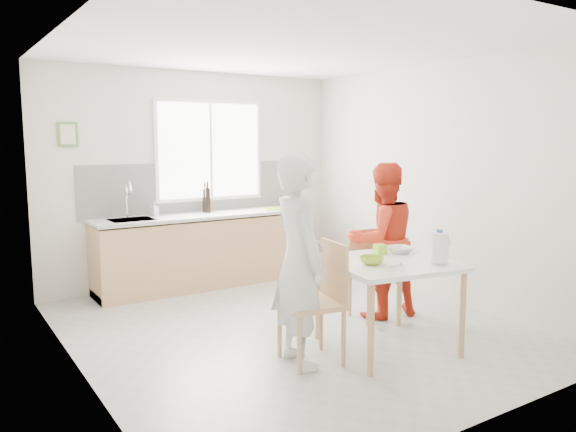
% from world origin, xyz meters
% --- Properties ---
extents(ground, '(4.50, 4.50, 0.00)m').
position_xyz_m(ground, '(0.00, 0.00, 0.00)').
color(ground, '#B7B7B2').
rests_on(ground, ground).
extents(room_shell, '(4.50, 4.50, 4.50)m').
position_xyz_m(room_shell, '(0.00, 0.00, 1.64)').
color(room_shell, silver).
rests_on(room_shell, ground).
extents(window, '(1.50, 0.06, 1.30)m').
position_xyz_m(window, '(0.20, 2.23, 1.70)').
color(window, white).
rests_on(window, room_shell).
extents(backsplash, '(3.00, 0.02, 0.65)m').
position_xyz_m(backsplash, '(0.00, 2.24, 1.23)').
color(backsplash, white).
rests_on(backsplash, room_shell).
extents(picture_frame, '(0.22, 0.03, 0.28)m').
position_xyz_m(picture_frame, '(-1.55, 2.23, 1.90)').
color(picture_frame, '#588A3F').
rests_on(picture_frame, room_shell).
extents(kitchen_counter, '(2.84, 0.64, 1.37)m').
position_xyz_m(kitchen_counter, '(-0.00, 1.95, 0.42)').
color(kitchen_counter, tan).
rests_on(kitchen_counter, ground).
extents(dining_table, '(1.18, 1.18, 0.79)m').
position_xyz_m(dining_table, '(0.41, -0.92, 0.71)').
color(dining_table, white).
rests_on(dining_table, ground).
extents(chair_left, '(0.53, 0.53, 1.00)m').
position_xyz_m(chair_left, '(-0.26, -0.81, 0.55)').
color(chair_left, tan).
rests_on(chair_left, ground).
extents(chair_far, '(0.48, 0.48, 0.91)m').
position_xyz_m(chair_far, '(0.88, -0.16, 0.50)').
color(chair_far, tan).
rests_on(chair_far, ground).
extents(person_white, '(0.51, 0.69, 1.74)m').
position_xyz_m(person_white, '(-0.44, -0.78, 0.87)').
color(person_white, silver).
rests_on(person_white, ground).
extents(person_red, '(0.87, 0.72, 1.61)m').
position_xyz_m(person_red, '(1.00, -0.19, 0.81)').
color(person_red, red).
rests_on(person_red, ground).
extents(bowl_green, '(0.24, 0.24, 0.07)m').
position_xyz_m(bowl_green, '(0.20, -0.94, 0.83)').
color(bowl_green, '#95BB2B').
rests_on(bowl_green, dining_table).
extents(bowl_white, '(0.28, 0.28, 0.06)m').
position_xyz_m(bowl_white, '(0.74, -0.72, 0.82)').
color(bowl_white, silver).
rests_on(bowl_white, dining_table).
extents(milk_jug, '(0.22, 0.16, 0.28)m').
position_xyz_m(milk_jug, '(0.68, -1.24, 0.94)').
color(milk_jug, white).
rests_on(milk_jug, dining_table).
extents(green_box, '(0.11, 0.11, 0.09)m').
position_xyz_m(green_box, '(0.55, -0.66, 0.84)').
color(green_box, '#95CA2E').
rests_on(green_box, dining_table).
extents(spoon, '(0.16, 0.04, 0.01)m').
position_xyz_m(spoon, '(0.29, -1.12, 0.80)').
color(spoon, '#A5A5AA').
rests_on(spoon, dining_table).
extents(cutting_board, '(0.37, 0.28, 0.01)m').
position_xyz_m(cutting_board, '(0.98, 1.88, 0.93)').
color(cutting_board, '#9DC42D').
rests_on(cutting_board, kitchen_counter).
extents(wine_bottle_a, '(0.07, 0.07, 0.32)m').
position_xyz_m(wine_bottle_a, '(0.06, 2.03, 1.08)').
color(wine_bottle_a, black).
rests_on(wine_bottle_a, kitchen_counter).
extents(wine_bottle_b, '(0.07, 0.07, 0.30)m').
position_xyz_m(wine_bottle_b, '(0.05, 2.08, 1.07)').
color(wine_bottle_b, black).
rests_on(wine_bottle_b, kitchen_counter).
extents(jar_amber, '(0.06, 0.06, 0.16)m').
position_xyz_m(jar_amber, '(0.13, 2.11, 1.00)').
color(jar_amber, '#925F1F').
rests_on(jar_amber, kitchen_counter).
extents(soap_bottle, '(0.10, 0.10, 0.18)m').
position_xyz_m(soap_bottle, '(-0.62, 2.09, 1.01)').
color(soap_bottle, '#999999').
rests_on(soap_bottle, kitchen_counter).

